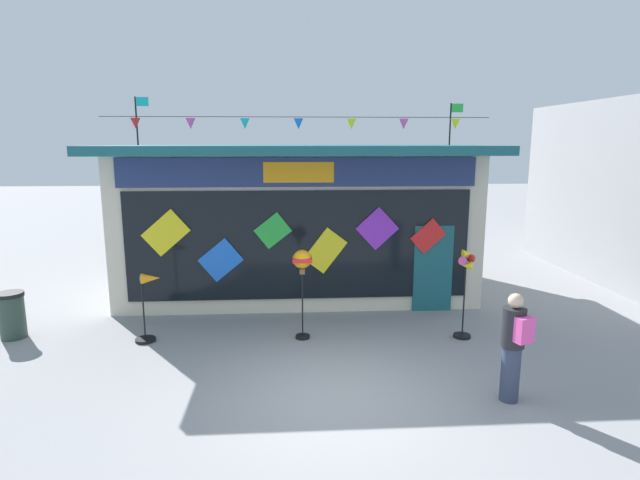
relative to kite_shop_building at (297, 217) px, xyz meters
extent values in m
plane|color=gray|center=(0.43, -6.07, -1.92)|extent=(80.00, 80.00, 0.00)
cube|color=beige|center=(0.00, 0.06, -0.13)|extent=(8.51, 4.28, 3.58)
cube|color=#195660|center=(0.00, -0.45, 1.76)|extent=(8.91, 5.31, 0.20)
cube|color=navy|center=(0.00, -2.12, 1.29)|extent=(7.83, 0.08, 0.64)
cube|color=orange|center=(0.00, -2.15, 1.29)|extent=(1.53, 0.04, 0.45)
cube|color=black|center=(0.00, -2.11, -0.34)|extent=(7.66, 0.06, 2.46)
cube|color=#195660|center=(3.06, -2.11, -0.92)|extent=(0.90, 0.07, 2.00)
cube|color=yellow|center=(-2.91, -2.17, -0.01)|extent=(1.08, 0.03, 1.05)
cube|color=blue|center=(-1.75, -2.17, -0.63)|extent=(1.02, 0.03, 1.00)
cube|color=green|center=(-0.58, -2.17, 0.01)|extent=(0.85, 0.03, 0.83)
cube|color=yellow|center=(0.58, -2.17, -0.45)|extent=(1.00, 0.03, 1.06)
cube|color=purple|center=(1.74, -2.17, 0.04)|extent=(0.98, 0.03, 0.98)
cube|color=red|center=(2.91, -2.17, -0.15)|extent=(0.83, 0.03, 0.81)
cylinder|color=black|center=(0.00, -2.32, 2.45)|extent=(8.17, 0.01, 0.01)
cone|color=red|center=(-3.36, -2.32, 2.31)|extent=(0.20, 0.20, 0.22)
cone|color=#EA4CA3|center=(-2.24, -2.32, 2.31)|extent=(0.20, 0.20, 0.22)
cone|color=#19B7BC|center=(-1.12, -2.32, 2.31)|extent=(0.20, 0.20, 0.22)
cone|color=blue|center=(0.00, -2.32, 2.31)|extent=(0.20, 0.20, 0.22)
cone|color=yellow|center=(1.12, -2.32, 2.31)|extent=(0.20, 0.20, 0.22)
cone|color=#EA4CA3|center=(2.23, -2.32, 2.31)|extent=(0.20, 0.20, 0.22)
cone|color=yellow|center=(3.35, -2.32, 2.31)|extent=(0.20, 0.20, 0.22)
cylinder|color=black|center=(-4.01, 0.06, 2.46)|extent=(0.04, 0.04, 1.19)
cube|color=#19B7BC|center=(-3.85, 0.06, 2.93)|extent=(0.32, 0.02, 0.22)
cylinder|color=black|center=(4.00, 0.06, 2.39)|extent=(0.04, 0.04, 1.07)
cube|color=green|center=(4.16, 0.06, 2.81)|extent=(0.32, 0.02, 0.22)
cylinder|color=black|center=(-3.08, -3.61, -1.89)|extent=(0.39, 0.39, 0.06)
cylinder|color=black|center=(-3.08, -3.61, -1.28)|extent=(0.03, 0.03, 1.28)
cone|color=orange|center=(-2.90, -3.61, -0.64)|extent=(0.38, 0.26, 0.21)
cylinder|color=blue|center=(-3.08, -3.61, -0.64)|extent=(0.03, 0.16, 0.16)
cylinder|color=black|center=(0.02, -3.64, -1.89)|extent=(0.29, 0.29, 0.06)
cylinder|color=black|center=(0.02, -3.64, -1.20)|extent=(0.03, 0.03, 1.44)
sphere|color=orange|center=(0.02, -3.64, -0.30)|extent=(0.37, 0.37, 0.37)
cube|color=red|center=(0.02, -3.64, -0.30)|extent=(0.37, 0.37, 0.08)
cube|color=brown|center=(0.02, -3.64, -0.54)|extent=(0.10, 0.10, 0.10)
cylinder|color=black|center=(3.21, -3.81, -1.89)|extent=(0.34, 0.34, 0.06)
cylinder|color=black|center=(3.21, -3.81, -1.11)|extent=(0.03, 0.03, 1.61)
cylinder|color=black|center=(3.21, -3.85, -0.31)|extent=(0.06, 0.04, 0.06)
cone|color=red|center=(3.33, -3.85, -0.31)|extent=(0.17, 0.18, 0.17)
cone|color=yellow|center=(3.21, -3.85, -0.19)|extent=(0.18, 0.17, 0.17)
cone|color=#EA4CA3|center=(3.10, -3.85, -0.31)|extent=(0.17, 0.18, 0.17)
cone|color=yellow|center=(3.21, -3.85, -0.43)|extent=(0.18, 0.17, 0.17)
cylinder|color=#333D56|center=(3.07, -6.33, -1.49)|extent=(0.28, 0.28, 0.86)
cylinder|color=#232328|center=(3.07, -6.33, -0.76)|extent=(0.34, 0.34, 0.60)
sphere|color=beige|center=(3.07, -6.33, -0.35)|extent=(0.22, 0.22, 0.22)
cube|color=#EA4CA3|center=(3.14, -6.52, -0.73)|extent=(0.30, 0.24, 0.38)
cylinder|color=#2D4238|center=(-5.76, -3.25, -1.49)|extent=(0.48, 0.48, 0.86)
cylinder|color=black|center=(-5.76, -3.25, -1.02)|extent=(0.52, 0.52, 0.08)
camera|label=1|loc=(-0.24, -13.26, 1.92)|focal=28.55mm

